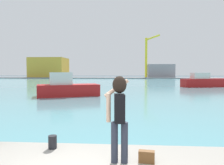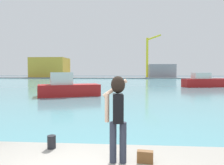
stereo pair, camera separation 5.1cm
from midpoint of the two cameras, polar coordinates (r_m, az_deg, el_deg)
ground_plane at (r=53.25m, az=3.57°, el=0.07°), size 220.00×220.00×0.00m
harbor_water at (r=55.24m, az=3.60°, el=0.17°), size 140.00×100.00×0.02m
far_shore_dock at (r=95.21m, az=3.91°, el=1.36°), size 140.00×20.00×0.41m
person_photographer at (r=4.21m, az=1.85°, el=-7.46°), size 0.53×0.55×1.74m
handbag at (r=4.51m, az=9.35°, el=-19.32°), size 0.34×0.18×0.24m
harbor_bollard at (r=5.38m, az=-15.84°, el=-15.30°), size 0.20×0.20×0.31m
boat_moored at (r=22.29m, az=-11.94°, el=-1.38°), size 6.67×4.60×2.47m
boat_moored_2 at (r=39.16m, az=24.14°, el=0.21°), size 8.62×4.17×2.41m
warehouse_left at (r=98.62m, az=-16.46°, el=3.92°), size 15.20×11.70×8.61m
warehouse_right at (r=97.26m, az=13.24°, el=3.12°), size 11.35×10.13×5.68m
port_crane at (r=91.40m, az=9.95°, el=7.94°), size 4.68×11.43×17.01m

